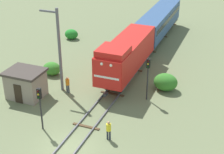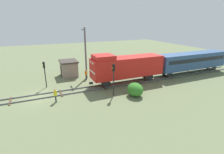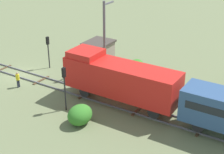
{
  "view_description": "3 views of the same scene",
  "coord_description": "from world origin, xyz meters",
  "px_view_note": "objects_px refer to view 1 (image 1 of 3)",
  "views": [
    {
      "loc": [
        10.74,
        -18.24,
        16.56
      ],
      "look_at": [
        0.29,
        8.13,
        2.31
      ],
      "focal_mm": 55.0,
      "sensor_mm": 36.0,
      "label": 1
    },
    {
      "loc": [
        22.48,
        0.63,
        9.37
      ],
      "look_at": [
        -0.09,
        10.51,
        1.32
      ],
      "focal_mm": 28.0,
      "sensor_mm": 36.0,
      "label": 2
    },
    {
      "loc": [
        24.37,
        27.3,
        16.1
      ],
      "look_at": [
        -0.23,
        11.93,
        2.56
      ],
      "focal_mm": 55.0,
      "sensor_mm": 36.0,
      "label": 3
    }
  ],
  "objects_px": {
    "traffic_signal_mid": "(148,72)",
    "worker_near_track": "(109,129)",
    "passenger_car_leading": "(159,20)",
    "locomotive": "(126,54)",
    "catenary_mast": "(59,49)",
    "relay_hut": "(26,84)",
    "worker_by_signal": "(68,83)",
    "traffic_signal_near": "(40,101)"
  },
  "relations": [
    {
      "from": "traffic_signal_mid",
      "to": "worker_near_track",
      "type": "bearing_deg",
      "value": -98.0
    },
    {
      "from": "worker_near_track",
      "to": "catenary_mast",
      "type": "xyz_separation_m",
      "value": [
        -7.46,
        5.89,
        3.41
      ]
    },
    {
      "from": "traffic_signal_mid",
      "to": "worker_near_track",
      "type": "relative_size",
      "value": 2.48
    },
    {
      "from": "passenger_car_leading",
      "to": "traffic_signal_mid",
      "type": "distance_m",
      "value": 17.31
    },
    {
      "from": "traffic_signal_near",
      "to": "traffic_signal_mid",
      "type": "bearing_deg",
      "value": 49.77
    },
    {
      "from": "catenary_mast",
      "to": "relay_hut",
      "type": "xyz_separation_m",
      "value": [
        -2.44,
        -2.46,
        -3.02
      ]
    },
    {
      "from": "traffic_signal_near",
      "to": "worker_by_signal",
      "type": "distance_m",
      "value": 6.56
    },
    {
      "from": "worker_near_track",
      "to": "worker_by_signal",
      "type": "xyz_separation_m",
      "value": [
        -6.6,
        5.58,
        0.0
      ]
    },
    {
      "from": "traffic_signal_near",
      "to": "relay_hut",
      "type": "height_order",
      "value": "traffic_signal_near"
    },
    {
      "from": "passenger_car_leading",
      "to": "worker_near_track",
      "type": "bearing_deg",
      "value": -84.31
    },
    {
      "from": "traffic_signal_near",
      "to": "catenary_mast",
      "type": "relative_size",
      "value": 0.46
    },
    {
      "from": "passenger_car_leading",
      "to": "catenary_mast",
      "type": "bearing_deg",
      "value": -105.55
    },
    {
      "from": "catenary_mast",
      "to": "relay_hut",
      "type": "relative_size",
      "value": 2.38
    },
    {
      "from": "traffic_signal_mid",
      "to": "worker_near_track",
      "type": "xyz_separation_m",
      "value": [
        -1.0,
        -7.12,
        -1.93
      ]
    },
    {
      "from": "traffic_signal_near",
      "to": "catenary_mast",
      "type": "distance_m",
      "value": 7.06
    },
    {
      "from": "locomotive",
      "to": "worker_near_track",
      "type": "relative_size",
      "value": 6.82
    },
    {
      "from": "passenger_car_leading",
      "to": "traffic_signal_near",
      "type": "height_order",
      "value": "passenger_car_leading"
    },
    {
      "from": "traffic_signal_near",
      "to": "worker_near_track",
      "type": "distance_m",
      "value": 5.88
    },
    {
      "from": "relay_hut",
      "to": "passenger_car_leading",
      "type": "bearing_deg",
      "value": 70.04
    },
    {
      "from": "traffic_signal_mid",
      "to": "worker_near_track",
      "type": "distance_m",
      "value": 7.44
    },
    {
      "from": "passenger_car_leading",
      "to": "traffic_signal_near",
      "type": "xyz_separation_m",
      "value": [
        -3.2,
        -24.76,
        0.14
      ]
    },
    {
      "from": "locomotive",
      "to": "passenger_car_leading",
      "type": "xyz_separation_m",
      "value": [
        0.0,
        13.34,
        -0.25
      ]
    },
    {
      "from": "passenger_car_leading",
      "to": "traffic_signal_mid",
      "type": "bearing_deg",
      "value": -78.67
    },
    {
      "from": "traffic_signal_near",
      "to": "worker_by_signal",
      "type": "bearing_deg",
      "value": 99.07
    },
    {
      "from": "locomotive",
      "to": "worker_by_signal",
      "type": "xyz_separation_m",
      "value": [
        -4.2,
        -5.16,
        -1.78
      ]
    },
    {
      "from": "passenger_car_leading",
      "to": "traffic_signal_near",
      "type": "relative_size",
      "value": 3.68
    },
    {
      "from": "worker_near_track",
      "to": "worker_by_signal",
      "type": "relative_size",
      "value": 1.0
    },
    {
      "from": "locomotive",
      "to": "traffic_signal_near",
      "type": "distance_m",
      "value": 11.87
    },
    {
      "from": "locomotive",
      "to": "traffic_signal_mid",
      "type": "distance_m",
      "value": 4.97
    },
    {
      "from": "worker_near_track",
      "to": "locomotive",
      "type": "bearing_deg",
      "value": 58.35
    },
    {
      "from": "traffic_signal_mid",
      "to": "passenger_car_leading",
      "type": "bearing_deg",
      "value": 101.33
    },
    {
      "from": "locomotive",
      "to": "traffic_signal_near",
      "type": "relative_size",
      "value": 3.05
    },
    {
      "from": "passenger_car_leading",
      "to": "catenary_mast",
      "type": "height_order",
      "value": "catenary_mast"
    },
    {
      "from": "locomotive",
      "to": "traffic_signal_near",
      "type": "bearing_deg",
      "value": -105.64
    },
    {
      "from": "locomotive",
      "to": "worker_by_signal",
      "type": "relative_size",
      "value": 6.82
    },
    {
      "from": "relay_hut",
      "to": "worker_by_signal",
      "type": "bearing_deg",
      "value": 33.06
    },
    {
      "from": "catenary_mast",
      "to": "worker_near_track",
      "type": "bearing_deg",
      "value": -38.31
    },
    {
      "from": "passenger_car_leading",
      "to": "worker_by_signal",
      "type": "distance_m",
      "value": 19.03
    },
    {
      "from": "catenary_mast",
      "to": "relay_hut",
      "type": "bearing_deg",
      "value": -134.74
    },
    {
      "from": "locomotive",
      "to": "relay_hut",
      "type": "distance_m",
      "value": 10.57
    },
    {
      "from": "locomotive",
      "to": "traffic_signal_mid",
      "type": "xyz_separation_m",
      "value": [
        3.4,
        -3.63,
        0.16
      ]
    },
    {
      "from": "traffic_signal_near",
      "to": "relay_hut",
      "type": "distance_m",
      "value": 6.09
    }
  ]
}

